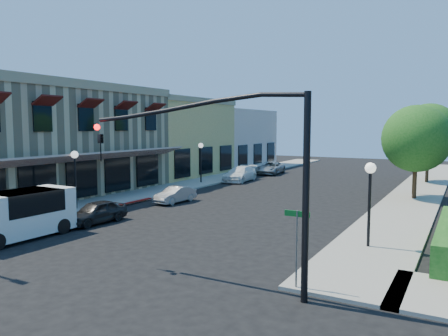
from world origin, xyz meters
The scene contains 20 objects.
ground centered at (0.00, 0.00, 0.00)m, with size 120.00×120.00×0.00m, color black.
sidewalk_left centered at (-8.75, 27.00, 0.06)m, with size 3.50×50.00×0.12m, color gray.
sidewalk_right centered at (8.75, 27.00, 0.06)m, with size 3.50×50.00×0.12m, color gray.
curb_red_strip centered at (-6.90, 8.00, 0.00)m, with size 0.25×10.00×0.06m, color maroon.
corner_brick_building centered at (-15.45, 11.00, 4.01)m, with size 11.77×18.20×8.10m.
yellow_stucco_building centered at (-15.50, 26.00, 3.80)m, with size 10.00×12.00×7.60m, color tan.
pink_stucco_building centered at (-15.50, 38.00, 3.50)m, with size 10.00×12.00×7.00m, color beige.
street_tree_a centered at (8.80, 22.00, 4.19)m, with size 4.56×4.56×6.48m.
street_tree_b centered at (8.80, 32.00, 4.54)m, with size 4.94×4.94×7.02m.
signal_mast_arm centered at (5.86, 1.50, 4.09)m, with size 8.01×0.39×6.00m.
street_name_sign centered at (7.50, 2.20, 1.70)m, with size 0.80×0.06×2.50m.
lamppost_left_near centered at (-8.50, 8.00, 2.74)m, with size 0.44×0.44×3.57m.
lamppost_left_far centered at (-8.50, 22.00, 2.74)m, with size 0.44×0.44×3.57m.
lamppost_right_near centered at (8.50, 8.00, 2.74)m, with size 0.44×0.44×3.57m.
lamppost_right_far centered at (8.50, 24.00, 2.74)m, with size 0.44×0.44×3.57m.
white_van centered at (-5.50, 1.95, 1.23)m, with size 2.21×4.84×2.12m.
parked_car_a centered at (-4.80, 6.00, 0.59)m, with size 1.39×3.46×1.18m, color black.
parked_car_b centered at (-4.80, 13.00, 0.53)m, with size 1.12×3.21×1.06m, color gray.
parked_car_c centered at (-6.20, 25.00, 0.69)m, with size 1.92×4.73×1.37m, color white.
parked_car_d centered at (-6.20, 32.00, 0.65)m, with size 2.16×4.69×1.30m, color #95979A.
Camera 1 is at (11.93, -10.19, 5.04)m, focal length 35.00 mm.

